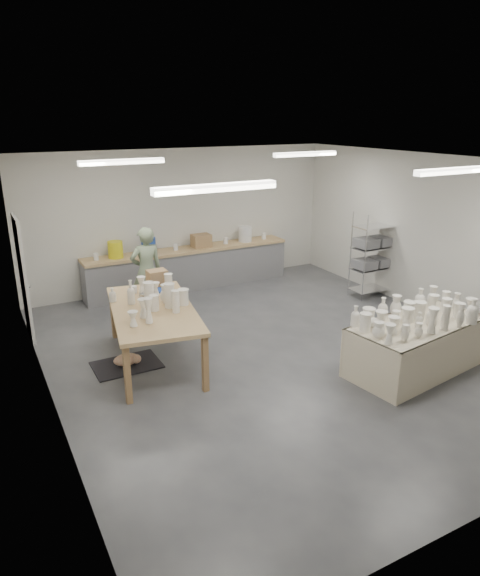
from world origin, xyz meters
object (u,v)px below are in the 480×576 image
drying_table (416,343)px  potter (147,271)px  work_table (154,305)px  red_stool (144,294)px

drying_table → potter: 5.00m
drying_table → work_table: 4.00m
work_table → potter: (0.53, 1.94, -0.05)m
red_stool → work_table: bearing=-103.6°
red_stool → potter: bearing=-90.0°
drying_table → red_stool: size_ratio=6.16×
potter → red_stool: 0.61m
drying_table → potter: bearing=115.8°
potter → red_stool: (0.00, 0.27, -0.54)m
drying_table → red_stool: (-2.77, 4.42, -0.13)m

